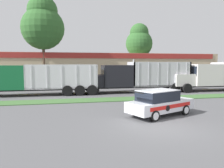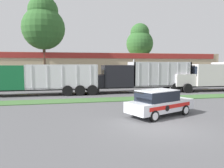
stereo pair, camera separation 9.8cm
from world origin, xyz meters
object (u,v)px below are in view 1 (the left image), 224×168
object	(u,v)px
rally_car	(160,102)
dump_truck_trail	(127,78)
dump_truck_mid	(213,77)
dump_truck_lead	(25,80)

from	to	relation	value
rally_car	dump_truck_trail	bearing A→B (deg)	84.83
dump_truck_mid	dump_truck_trail	distance (m)	10.50
dump_truck_trail	dump_truck_lead	bearing A→B (deg)	-178.50
dump_truck_lead	rally_car	world-z (taller)	dump_truck_lead
dump_truck_mid	dump_truck_trail	world-z (taller)	dump_truck_trail
rally_car	dump_truck_mid	bearing A→B (deg)	42.18
dump_truck_lead	rally_car	xyz separation A→B (m)	(9.69, -10.72, -0.74)
dump_truck_lead	dump_truck_trail	bearing A→B (deg)	1.50
dump_truck_trail	rally_car	bearing A→B (deg)	-95.17
dump_truck_lead	rally_car	bearing A→B (deg)	-47.88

